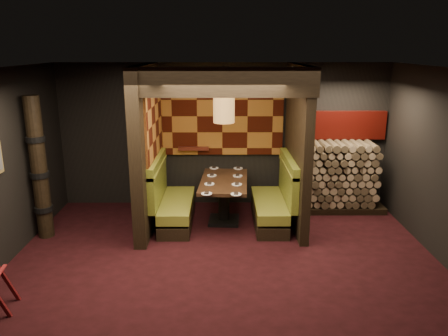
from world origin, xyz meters
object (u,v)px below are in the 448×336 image
(booth_bench_right, at_px, (275,202))
(dining_table, at_px, (224,192))
(booth_bench_left, at_px, (171,203))
(totem_column, at_px, (39,169))
(pendant_lamp, at_px, (224,110))
(firewood_stack, at_px, (340,176))

(booth_bench_right, distance_m, dining_table, 0.95)
(booth_bench_right, bearing_deg, booth_bench_left, 180.00)
(booth_bench_left, xyz_separation_m, totem_column, (-2.09, -0.55, 0.79))
(pendant_lamp, distance_m, totem_column, 3.23)
(dining_table, height_order, totem_column, totem_column)
(totem_column, xyz_separation_m, firewood_stack, (5.33, 1.25, -0.51))
(booth_bench_left, height_order, dining_table, booth_bench_left)
(booth_bench_right, distance_m, pendant_lamp, 1.93)
(pendant_lamp, xyz_separation_m, firewood_stack, (2.28, 0.69, -1.41))
(dining_table, bearing_deg, booth_bench_left, -176.67)
(pendant_lamp, relative_size, totem_column, 0.41)
(dining_table, distance_m, pendant_lamp, 1.52)
(dining_table, bearing_deg, totem_column, -168.76)
(totem_column, bearing_deg, booth_bench_left, 14.75)
(dining_table, xyz_separation_m, pendant_lamp, (-0.00, -0.05, 1.52))
(dining_table, bearing_deg, pendant_lamp, -90.00)
(pendant_lamp, distance_m, firewood_stack, 2.77)
(booth_bench_right, height_order, firewood_stack, firewood_stack)
(pendant_lamp, bearing_deg, totem_column, -169.67)
(totem_column, relative_size, firewood_stack, 1.39)
(booth_bench_left, relative_size, firewood_stack, 0.92)
(dining_table, xyz_separation_m, totem_column, (-3.05, -0.61, 0.61))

